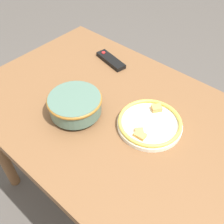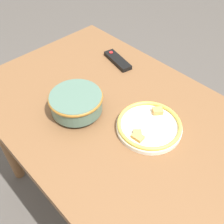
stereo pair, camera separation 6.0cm
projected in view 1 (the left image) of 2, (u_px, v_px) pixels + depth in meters
name	position (u px, v px, depth m)	size (l,w,h in m)	color
ground_plane	(117.00, 200.00, 1.58)	(8.00, 8.00, 0.00)	#4C4742
dining_table	(119.00, 130.00, 1.11)	(1.28, 0.80, 0.75)	brown
noodle_bowl	(75.00, 104.00, 1.01)	(0.21, 0.21, 0.09)	#4C6B5B
food_plate	(150.00, 123.00, 0.99)	(0.25, 0.25, 0.04)	silver
tv_remote	(111.00, 60.00, 1.28)	(0.18, 0.09, 0.02)	black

